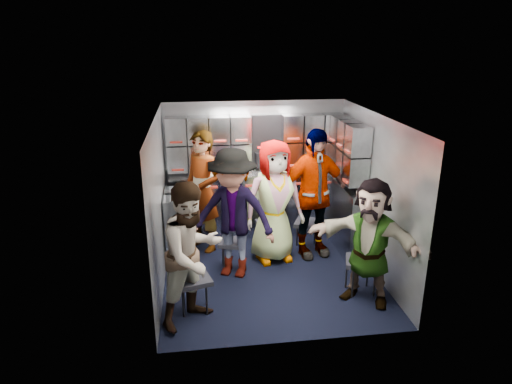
{
  "coord_description": "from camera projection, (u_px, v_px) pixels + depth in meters",
  "views": [
    {
      "loc": [
        -0.92,
        -5.42,
        3.06
      ],
      "look_at": [
        -0.14,
        0.35,
        1.04
      ],
      "focal_mm": 32.0,
      "sensor_mm": 36.0,
      "label": 1
    }
  ],
  "objects": [
    {
      "name": "attendant_arc_e",
      "position": [
        369.0,
        242.0,
        5.3
      ],
      "size": [
        1.41,
        1.23,
        1.54
      ],
      "primitive_type": "imported",
      "rotation": [
        0.0,
        0.0,
        -0.65
      ],
      "color": "black",
      "rests_on": "ground"
    },
    {
      "name": "cup_left",
      "position": [
        212.0,
        172.0,
        6.9
      ],
      "size": [
        0.08,
        0.08,
        0.1
      ],
      "primitive_type": "cylinder",
      "color": "#CDB190",
      "rests_on": "counter"
    },
    {
      "name": "locker_bank_back",
      "position": [
        256.0,
        142.0,
        6.97
      ],
      "size": [
        2.68,
        0.28,
        0.82
      ],
      "primitive_type": "cube",
      "color": "gray",
      "rests_on": "wall_back"
    },
    {
      "name": "attendant_arc_b",
      "position": [
        233.0,
        214.0,
        5.86
      ],
      "size": [
        1.28,
        1.04,
        1.73
      ],
      "primitive_type": "imported",
      "rotation": [
        0.0,
        0.0,
        -0.41
      ],
      "color": "black",
      "rests_on": "ground"
    },
    {
      "name": "cup_right",
      "position": [
        336.0,
        167.0,
        7.15
      ],
      "size": [
        0.07,
        0.07,
        0.1
      ],
      "primitive_type": "cylinder",
      "color": "#CDB190",
      "rests_on": "counter"
    },
    {
      "name": "attendant_standing",
      "position": [
        203.0,
        192.0,
        6.6
      ],
      "size": [
        0.75,
        0.77,
        1.79
      ],
      "primitive_type": "imported",
      "rotation": [
        0.0,
        0.0,
        -0.84
      ],
      "color": "black",
      "rests_on": "ground"
    },
    {
      "name": "bottle_left",
      "position": [
        242.0,
        166.0,
        6.94
      ],
      "size": [
        0.06,
        0.06,
        0.25
      ],
      "primitive_type": "cylinder",
      "color": "white",
      "rests_on": "counter"
    },
    {
      "name": "attendant_arc_c",
      "position": [
        274.0,
        202.0,
        6.3
      ],
      "size": [
        0.93,
        0.69,
        1.73
      ],
      "primitive_type": "imported",
      "rotation": [
        0.0,
        0.0,
        0.18
      ],
      "color": "black",
      "rests_on": "ground"
    },
    {
      "name": "bottle_mid",
      "position": [
        242.0,
        165.0,
        6.94
      ],
      "size": [
        0.06,
        0.06,
        0.26
      ],
      "primitive_type": "cylinder",
      "color": "white",
      "rests_on": "counter"
    },
    {
      "name": "red_latch_strip",
      "position": [
        258.0,
        185.0,
        6.92
      ],
      "size": [
        2.6,
        0.02,
        0.03
      ],
      "primitive_type": "cube",
      "color": "maroon",
      "rests_on": "cart_bank_back"
    },
    {
      "name": "wall_right",
      "position": [
        375.0,
        194.0,
        6.02
      ],
      "size": [
        0.04,
        3.0,
        2.1
      ],
      "primitive_type": "cube",
      "color": "gray",
      "rests_on": "ground"
    },
    {
      "name": "counter",
      "position": [
        257.0,
        173.0,
        7.07
      ],
      "size": [
        2.68,
        0.42,
        0.03
      ],
      "primitive_type": "cube",
      "color": "silver",
      "rests_on": "cart_bank_back"
    },
    {
      "name": "locker_bank_right",
      "position": [
        349.0,
        150.0,
        6.52
      ],
      "size": [
        0.28,
        1.0,
        0.82
      ],
      "primitive_type": "cube",
      "color": "gray",
      "rests_on": "wall_right"
    },
    {
      "name": "cart_bank_back",
      "position": [
        257.0,
        205.0,
        7.24
      ],
      "size": [
        2.68,
        0.38,
        0.99
      ],
      "primitive_type": "cube",
      "color": "gray",
      "rests_on": "ground"
    },
    {
      "name": "coffee_niche",
      "position": [
        267.0,
        142.0,
        7.05
      ],
      "size": [
        0.46,
        0.16,
        0.84
      ],
      "primitive_type": null,
      "color": "black",
      "rests_on": "wall_back"
    },
    {
      "name": "jump_seat_mid_right",
      "position": [
        308.0,
        224.0,
        6.75
      ],
      "size": [
        0.49,
        0.48,
        0.44
      ],
      "rotation": [
        0.0,
        0.0,
        -0.43
      ],
      "color": "black",
      "rests_on": "ground"
    },
    {
      "name": "jump_seat_near_left",
      "position": [
        194.0,
        282.0,
        5.21
      ],
      "size": [
        0.44,
        0.43,
        0.43
      ],
      "rotation": [
        0.0,
        0.0,
        0.26
      ],
      "color": "black",
      "rests_on": "ground"
    },
    {
      "name": "ceiling",
      "position": [
        271.0,
        118.0,
        5.5
      ],
      "size": [
        2.8,
        3.0,
        0.02
      ],
      "primitive_type": "cube",
      "color": "silver",
      "rests_on": "wall_back"
    },
    {
      "name": "bottle_right",
      "position": [
        309.0,
        164.0,
        7.08
      ],
      "size": [
        0.06,
        0.06,
        0.23
      ],
      "primitive_type": "cylinder",
      "color": "white",
      "rests_on": "counter"
    },
    {
      "name": "wall_back",
      "position": [
        255.0,
        167.0,
        7.25
      ],
      "size": [
        2.8,
        0.04,
        2.1
      ],
      "primitive_type": "cube",
      "color": "gray",
      "rests_on": "ground"
    },
    {
      "name": "attendant_arc_d",
      "position": [
        313.0,
        194.0,
        6.4
      ],
      "size": [
        1.17,
        0.69,
        1.86
      ],
      "primitive_type": "imported",
      "rotation": [
        0.0,
        0.0,
        0.23
      ],
      "color": "black",
      "rests_on": "ground"
    },
    {
      "name": "cart_bank_left",
      "position": [
        180.0,
        227.0,
        6.4
      ],
      "size": [
        0.38,
        0.76,
        0.99
      ],
      "primitive_type": "cube",
      "color": "gray",
      "rests_on": "ground"
    },
    {
      "name": "wall_left",
      "position": [
        159.0,
        205.0,
        5.67
      ],
      "size": [
        0.04,
        3.0,
        2.1
      ],
      "primitive_type": "cube",
      "color": "gray",
      "rests_on": "ground"
    },
    {
      "name": "attendant_arc_a",
      "position": [
        192.0,
        254.0,
        4.9
      ],
      "size": [
        1.0,
        0.98,
        1.63
      ],
      "primitive_type": "imported",
      "rotation": [
        0.0,
        0.0,
        0.71
      ],
      "color": "black",
      "rests_on": "ground"
    },
    {
      "name": "right_cabinet",
      "position": [
        347.0,
        217.0,
        6.75
      ],
      "size": [
        0.28,
        1.2,
        1.0
      ],
      "primitive_type": "cube",
      "color": "gray",
      "rests_on": "ground"
    },
    {
      "name": "jump_seat_near_right",
      "position": [
        362.0,
        263.0,
        5.59
      ],
      "size": [
        0.47,
        0.46,
        0.45
      ],
      "rotation": [
        0.0,
        0.0,
        -0.31
      ],
      "color": "black",
      "rests_on": "ground"
    },
    {
      "name": "jump_seat_mid_left",
      "position": [
        232.0,
        244.0,
        6.2
      ],
      "size": [
        0.42,
        0.4,
        0.4
      ],
      "rotation": [
        0.0,
        0.0,
        -0.28
      ],
      "color": "black",
      "rests_on": "ground"
    },
    {
      "name": "jump_seat_center",
      "position": [
        271.0,
        226.0,
        6.61
      ],
      "size": [
        0.45,
        0.43,
        0.48
      ],
      "rotation": [
        0.0,
        0.0,
        0.12
      ],
      "color": "black",
      "rests_on": "ground"
    },
    {
      "name": "floor",
      "position": [
        270.0,
        272.0,
        6.19
      ],
      "size": [
        3.0,
        3.0,
        0.0
      ],
      "primitive_type": "plane",
      "color": "black",
      "rests_on": "ground"
    }
  ]
}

